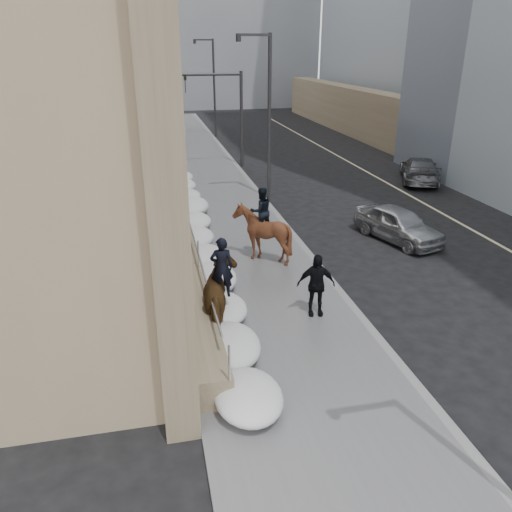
# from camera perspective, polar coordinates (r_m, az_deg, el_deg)

# --- Properties ---
(ground) EXTENTS (140.00, 140.00, 0.00)m
(ground) POSITION_cam_1_polar(r_m,az_deg,el_deg) (13.30, 3.43, -11.08)
(ground) COLOR black
(ground) RESTS_ON ground
(sidewalk) EXTENTS (5.00, 80.00, 0.12)m
(sidewalk) POSITION_cam_1_polar(r_m,az_deg,el_deg) (22.09, -3.47, 3.36)
(sidewalk) COLOR #555558
(sidewalk) RESTS_ON ground
(curb) EXTENTS (0.24, 80.00, 0.12)m
(curb) POSITION_cam_1_polar(r_m,az_deg,el_deg) (22.61, 3.12, 3.83)
(curb) COLOR slate
(curb) RESTS_ON ground
(lane_line) EXTENTS (0.15, 70.00, 0.01)m
(lane_line) POSITION_cam_1_polar(r_m,az_deg,el_deg) (25.77, 20.34, 4.69)
(lane_line) COLOR #BFB78C
(lane_line) RESTS_ON ground
(limestone_building) EXTENTS (6.10, 44.00, 18.00)m
(limestone_building) POSITION_cam_1_polar(r_m,az_deg,el_deg) (30.68, -17.92, 24.65)
(limestone_building) COLOR #988263
(limestone_building) RESTS_ON ground
(bg_building_far) EXTENTS (24.00, 12.00, 20.00)m
(bg_building_far) POSITION_cam_1_polar(r_m,az_deg,el_deg) (82.69, -15.58, 23.90)
(bg_building_far) COLOR gray
(bg_building_far) RESTS_ON ground
(streetlight_mid) EXTENTS (1.71, 0.24, 8.00)m
(streetlight_mid) POSITION_cam_1_polar(r_m,az_deg,el_deg) (25.44, 1.17, 16.45)
(streetlight_mid) COLOR #2D2D30
(streetlight_mid) RESTS_ON ground
(streetlight_far) EXTENTS (1.71, 0.24, 8.00)m
(streetlight_far) POSITION_cam_1_polar(r_m,az_deg,el_deg) (45.07, -5.03, 19.17)
(streetlight_far) COLOR #2D2D30
(streetlight_far) RESTS_ON ground
(traffic_signal) EXTENTS (4.10, 0.22, 6.00)m
(traffic_signal) POSITION_cam_1_polar(r_m,az_deg,el_deg) (33.18, -3.33, 16.92)
(traffic_signal) COLOR #2D2D30
(traffic_signal) RESTS_ON ground
(snow_bank) EXTENTS (1.70, 18.10, 0.76)m
(snow_bank) POSITION_cam_1_polar(r_m,az_deg,el_deg) (20.03, -6.66, 2.40)
(snow_bank) COLOR silver
(snow_bank) RESTS_ON sidewalk
(mounted_horse_left) EXTENTS (1.23, 2.36, 2.63)m
(mounted_horse_left) POSITION_cam_1_polar(r_m,az_deg,el_deg) (13.74, -3.89, -4.32)
(mounted_horse_left) COLOR #422B14
(mounted_horse_left) RESTS_ON sidewalk
(mounted_horse_right) EXTENTS (1.93, 2.11, 2.69)m
(mounted_horse_right) POSITION_cam_1_polar(r_m,az_deg,el_deg) (18.11, 0.66, 2.97)
(mounted_horse_right) COLOR #472414
(mounted_horse_right) RESTS_ON sidewalk
(pedestrian) EXTENTS (1.17, 0.63, 1.89)m
(pedestrian) POSITION_cam_1_polar(r_m,az_deg,el_deg) (14.51, 6.86, -3.29)
(pedestrian) COLOR black
(pedestrian) RESTS_ON sidewalk
(car_silver) EXTENTS (2.81, 4.41, 1.40)m
(car_silver) POSITION_cam_1_polar(r_m,az_deg,el_deg) (21.25, 15.95, 3.53)
(car_silver) COLOR #A6A8AD
(car_silver) RESTS_ON ground
(car_grey) EXTENTS (3.87, 5.36, 1.44)m
(car_grey) POSITION_cam_1_polar(r_m,az_deg,el_deg) (31.25, 18.19, 9.36)
(car_grey) COLOR #56585E
(car_grey) RESTS_ON ground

